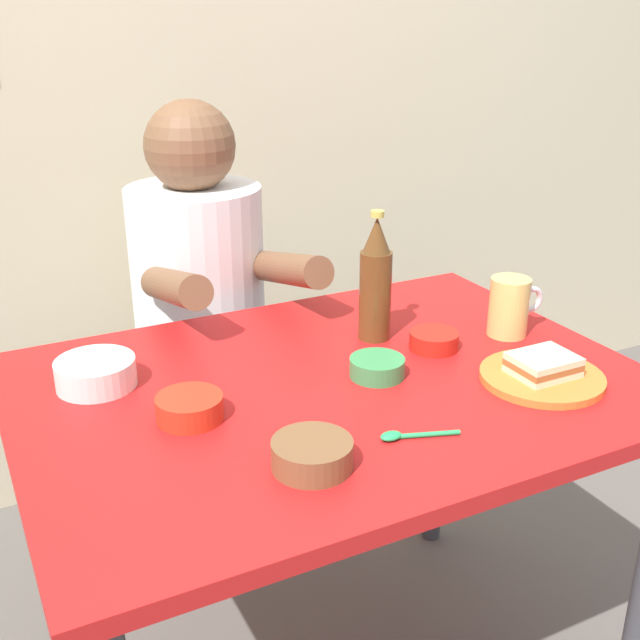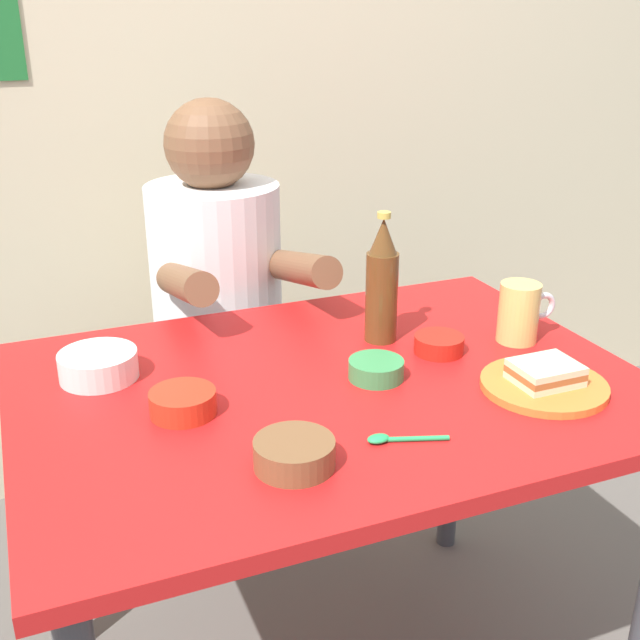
# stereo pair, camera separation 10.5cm
# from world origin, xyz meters

# --- Properties ---
(wall_back) EXTENTS (4.40, 0.09, 2.60)m
(wall_back) POSITION_xyz_m (-0.00, 1.05, 1.30)
(wall_back) COLOR beige
(wall_back) RESTS_ON ground
(dining_table) EXTENTS (1.10, 0.80, 0.74)m
(dining_table) POSITION_xyz_m (0.00, 0.00, 0.65)
(dining_table) COLOR red
(dining_table) RESTS_ON ground
(stool) EXTENTS (0.34, 0.34, 0.45)m
(stool) POSITION_xyz_m (-0.04, 0.63, 0.35)
(stool) COLOR #4C4C51
(stool) RESTS_ON ground
(person_seated) EXTENTS (0.33, 0.56, 0.72)m
(person_seated) POSITION_xyz_m (-0.04, 0.62, 0.77)
(person_seated) COLOR white
(person_seated) RESTS_ON stool
(plate_orange) EXTENTS (0.22, 0.22, 0.01)m
(plate_orange) POSITION_xyz_m (0.33, -0.17, 0.75)
(plate_orange) COLOR orange
(plate_orange) RESTS_ON dining_table
(sandwich) EXTENTS (0.11, 0.09, 0.04)m
(sandwich) POSITION_xyz_m (0.33, -0.17, 0.77)
(sandwich) COLOR beige
(sandwich) RESTS_ON plate_orange
(beer_mug) EXTENTS (0.13, 0.08, 0.12)m
(beer_mug) POSITION_xyz_m (0.42, 0.03, 0.80)
(beer_mug) COLOR #D1BC66
(beer_mug) RESTS_ON dining_table
(beer_bottle) EXTENTS (0.06, 0.06, 0.26)m
(beer_bottle) POSITION_xyz_m (0.17, 0.14, 0.86)
(beer_bottle) COLOR #593819
(beer_bottle) RESTS_ON dining_table
(sauce_bowl_chili) EXTENTS (0.11, 0.11, 0.04)m
(sauce_bowl_chili) POSITION_xyz_m (-0.27, -0.02, 0.76)
(sauce_bowl_chili) COLOR red
(sauce_bowl_chili) RESTS_ON dining_table
(dip_bowl_green) EXTENTS (0.10, 0.10, 0.03)m
(dip_bowl_green) POSITION_xyz_m (0.08, -0.02, 0.76)
(dip_bowl_green) COLOR #388C4C
(dip_bowl_green) RESTS_ON dining_table
(sambal_bowl_red) EXTENTS (0.10, 0.10, 0.03)m
(sambal_bowl_red) POSITION_xyz_m (0.24, 0.04, 0.76)
(sambal_bowl_red) COLOR #B21E14
(sambal_bowl_red) RESTS_ON dining_table
(condiment_bowl_brown) EXTENTS (0.12, 0.12, 0.04)m
(condiment_bowl_brown) POSITION_xyz_m (-0.16, -0.23, 0.76)
(condiment_bowl_brown) COLOR brown
(condiment_bowl_brown) RESTS_ON dining_table
(rice_bowl_white) EXTENTS (0.14, 0.14, 0.05)m
(rice_bowl_white) POSITION_xyz_m (-0.38, 0.17, 0.77)
(rice_bowl_white) COLOR silver
(rice_bowl_white) RESTS_ON dining_table
(spoon) EXTENTS (0.12, 0.05, 0.01)m
(spoon) POSITION_xyz_m (0.01, -0.23, 0.75)
(spoon) COLOR #26A559
(spoon) RESTS_ON dining_table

